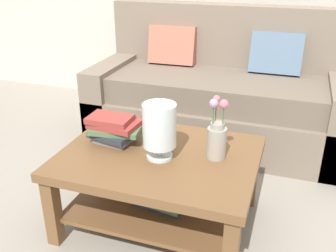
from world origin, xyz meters
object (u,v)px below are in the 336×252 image
at_px(glass_hurricane_vase, 159,127).
at_px(book_stack_main, 114,128).
at_px(couch, 219,96).
at_px(flower_pitcher, 217,137).
at_px(coffee_table, 160,174).

bearing_deg(glass_hurricane_vase, book_stack_main, 163.16).
bearing_deg(couch, glass_hurricane_vase, -92.46).
bearing_deg(glass_hurricane_vase, flower_pitcher, 18.85).
height_order(glass_hurricane_vase, flower_pitcher, flower_pitcher).
bearing_deg(flower_pitcher, coffee_table, -167.98).
height_order(coffee_table, flower_pitcher, flower_pitcher).
height_order(couch, book_stack_main, couch).
xyz_separation_m(glass_hurricane_vase, flower_pitcher, (0.28, 0.10, -0.06)).
bearing_deg(book_stack_main, flower_pitcher, 0.28).
height_order(coffee_table, glass_hurricane_vase, glass_hurricane_vase).
relative_size(book_stack_main, glass_hurricane_vase, 1.02).
xyz_separation_m(couch, coffee_table, (-0.07, -1.26, -0.04)).
xyz_separation_m(couch, glass_hurricane_vase, (-0.06, -1.29, 0.26)).
height_order(book_stack_main, flower_pitcher, flower_pitcher).
xyz_separation_m(book_stack_main, glass_hurricane_vase, (0.31, -0.09, 0.09)).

